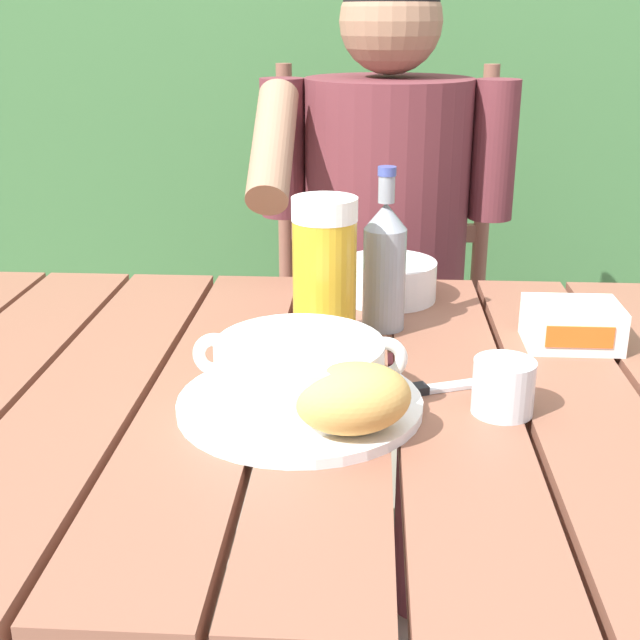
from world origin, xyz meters
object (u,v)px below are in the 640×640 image
(beer_glass, at_px, (324,272))
(diner_bowl, at_px, (389,280))
(serving_plate, at_px, (300,403))
(beer_bottle, at_px, (385,263))
(butter_tub, at_px, (572,324))
(bread_roll, at_px, (353,398))
(soup_bowl, at_px, (300,369))
(table_knife, at_px, (424,389))
(chair_near_diner, at_px, (382,316))
(water_glass_small, at_px, (503,387))
(person_eating, at_px, (384,240))

(beer_glass, bearing_deg, diner_bowl, 65.71)
(diner_bowl, bearing_deg, serving_plate, -104.87)
(beer_bottle, bearing_deg, butter_tub, -11.44)
(bread_roll, bearing_deg, soup_bowl, 130.60)
(beer_bottle, height_order, butter_tub, beer_bottle)
(serving_plate, xyz_separation_m, bread_roll, (0.06, -0.07, 0.04))
(serving_plate, xyz_separation_m, table_knife, (0.14, 0.05, -0.00))
(butter_tub, bearing_deg, beer_bottle, 168.56)
(chair_near_diner, distance_m, bread_roll, 1.05)
(beer_glass, distance_m, water_glass_small, 0.29)
(chair_near_diner, height_order, bread_roll, chair_near_diner)
(chair_near_diner, height_order, beer_glass, chair_near_diner)
(water_glass_small, height_order, diner_bowl, water_glass_small)
(beer_glass, bearing_deg, serving_plate, -94.69)
(bread_roll, bearing_deg, table_knife, 56.51)
(butter_tub, height_order, table_knife, butter_tub)
(beer_bottle, xyz_separation_m, diner_bowl, (0.01, 0.13, -0.06))
(soup_bowl, bearing_deg, serving_plate, 0.00)
(person_eating, bearing_deg, bread_roll, -92.93)
(chair_near_diner, relative_size, beer_glass, 5.21)
(soup_bowl, relative_size, table_knife, 1.47)
(beer_bottle, relative_size, water_glass_small, 3.31)
(chair_near_diner, relative_size, soup_bowl, 4.36)
(chair_near_diner, height_order, soup_bowl, chair_near_diner)
(person_eating, bearing_deg, water_glass_small, -80.47)
(butter_tub, bearing_deg, beer_glass, -177.17)
(chair_near_diner, relative_size, diner_bowl, 7.03)
(beer_bottle, bearing_deg, diner_bowl, 85.87)
(beer_glass, distance_m, table_knife, 0.22)
(bread_roll, distance_m, table_knife, 0.15)
(chair_near_diner, height_order, table_knife, chair_near_diner)
(bread_roll, relative_size, table_knife, 0.89)
(table_knife, distance_m, diner_bowl, 0.35)
(beer_bottle, bearing_deg, table_knife, -77.84)
(person_eating, relative_size, table_knife, 7.66)
(table_knife, bearing_deg, beer_glass, 130.44)
(chair_near_diner, height_order, beer_bottle, chair_near_diner)
(diner_bowl, bearing_deg, table_knife, -83.89)
(table_knife, bearing_deg, diner_bowl, 96.11)
(serving_plate, relative_size, soup_bowl, 1.16)
(beer_glass, bearing_deg, butter_tub, 2.83)
(beer_bottle, height_order, table_knife, beer_bottle)
(serving_plate, distance_m, butter_tub, 0.41)
(chair_near_diner, height_order, person_eating, person_eating)
(bread_roll, xyz_separation_m, diner_bowl, (0.04, 0.47, -0.02))
(person_eating, height_order, diner_bowl, person_eating)
(serving_plate, height_order, beer_bottle, beer_bottle)
(soup_bowl, bearing_deg, butter_tub, 31.89)
(water_glass_small, bearing_deg, diner_bowl, 107.13)
(butter_tub, distance_m, diner_bowl, 0.30)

